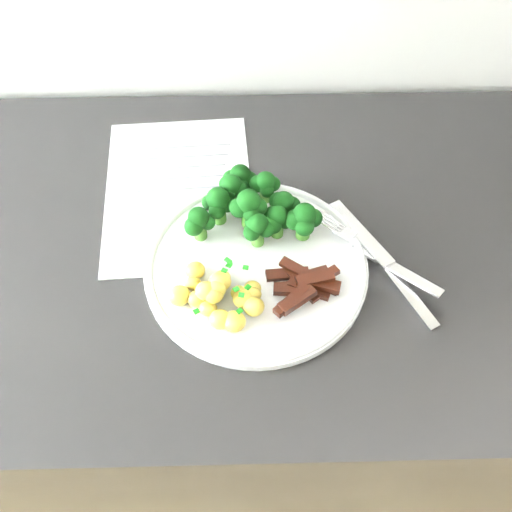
# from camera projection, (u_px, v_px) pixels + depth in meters

# --- Properties ---
(counter) EXTENTS (2.48, 0.62, 0.93)m
(counter) POSITION_uv_depth(u_px,v_px,m) (229.00, 386.00, 1.20)
(counter) COLOR black
(counter) RESTS_ON ground
(recipe_paper) EXTENTS (0.23, 0.31, 0.00)m
(recipe_paper) POSITION_uv_depth(u_px,v_px,m) (179.00, 190.00, 0.89)
(recipe_paper) COLOR white
(recipe_paper) RESTS_ON counter
(plate) EXTENTS (0.30, 0.30, 0.02)m
(plate) POSITION_uv_depth(u_px,v_px,m) (256.00, 266.00, 0.80)
(plate) COLOR white
(plate) RESTS_ON counter
(broccoli) EXTENTS (0.18, 0.13, 0.07)m
(broccoli) POSITION_uv_depth(u_px,v_px,m) (254.00, 205.00, 0.81)
(broccoli) COLOR #36691F
(broccoli) RESTS_ON plate
(potatoes) EXTENTS (0.12, 0.10, 0.04)m
(potatoes) POSITION_uv_depth(u_px,v_px,m) (219.00, 295.00, 0.75)
(potatoes) COLOR gold
(potatoes) RESTS_ON plate
(beef_strips) EXTENTS (0.10, 0.09, 0.02)m
(beef_strips) POSITION_uv_depth(u_px,v_px,m) (305.00, 285.00, 0.76)
(beef_strips) COLOR black
(beef_strips) RESTS_ON plate
(fork) EXTENTS (0.16, 0.15, 0.02)m
(fork) POSITION_uv_depth(u_px,v_px,m) (378.00, 256.00, 0.79)
(fork) COLOR silver
(fork) RESTS_ON plate
(knife) EXTENTS (0.12, 0.21, 0.02)m
(knife) POSITION_uv_depth(u_px,v_px,m) (394.00, 277.00, 0.78)
(knife) COLOR silver
(knife) RESTS_ON plate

